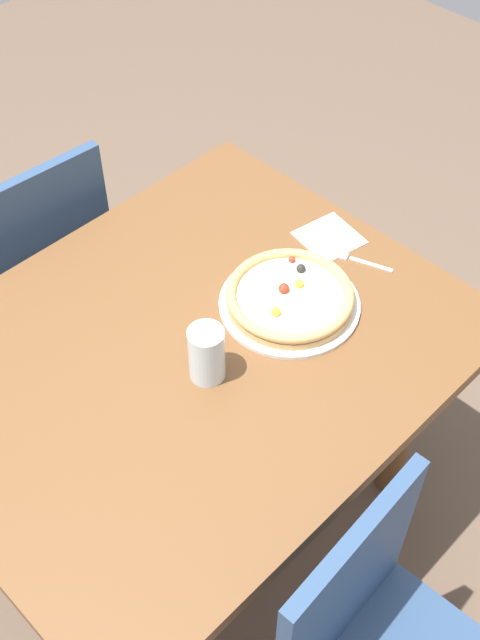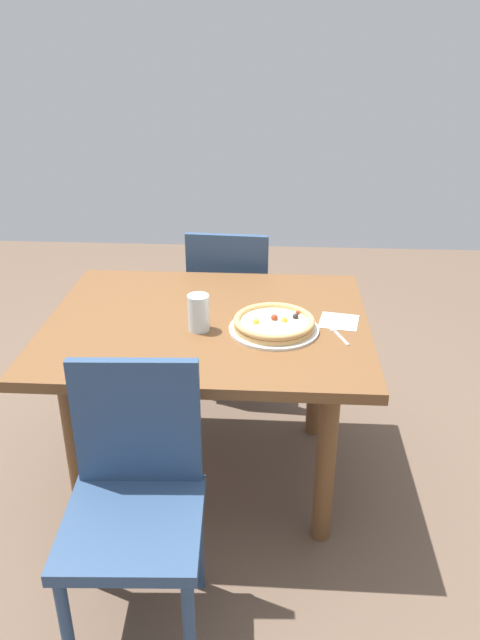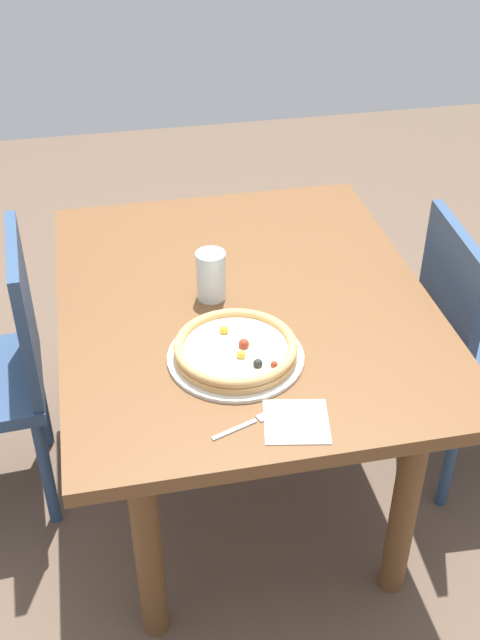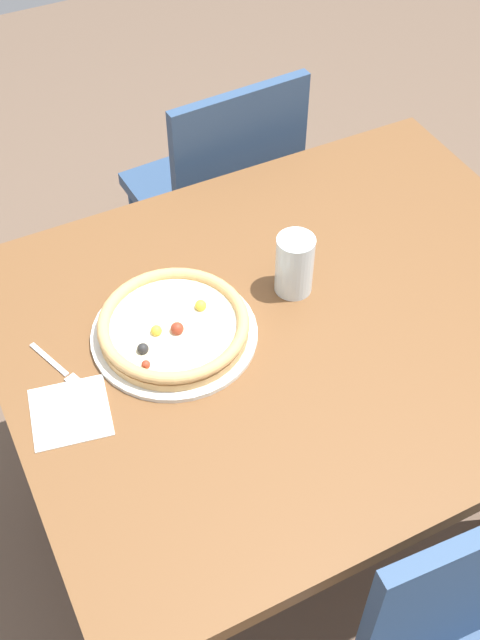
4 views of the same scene
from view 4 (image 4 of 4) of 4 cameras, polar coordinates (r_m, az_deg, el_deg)
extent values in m
plane|color=brown|center=(2.16, 3.50, -12.75)|extent=(6.00, 6.00, 0.00)
cube|color=brown|center=(1.59, 4.65, -0.32)|extent=(1.21, 0.98, 0.04)
cylinder|color=brown|center=(2.22, 9.87, 3.09)|extent=(0.07, 0.07, 0.68)
cylinder|color=brown|center=(1.97, -12.30, -5.14)|extent=(0.07, 0.07, 0.68)
cylinder|color=brown|center=(1.65, -4.59, -22.07)|extent=(0.07, 0.07, 0.68)
cylinder|color=navy|center=(2.53, -7.36, 6.01)|extent=(0.04, 0.04, 0.41)
cylinder|color=navy|center=(2.64, -0.59, 8.51)|extent=(0.04, 0.04, 0.41)
cylinder|color=navy|center=(2.31, -3.85, 1.12)|extent=(0.04, 0.04, 0.41)
cylinder|color=navy|center=(2.42, 3.34, 4.03)|extent=(0.04, 0.04, 0.41)
cube|color=navy|center=(2.32, -2.28, 9.13)|extent=(0.42, 0.42, 0.04)
cube|color=navy|center=(2.05, 0.01, 11.30)|extent=(0.38, 0.05, 0.42)
cube|color=navy|center=(1.38, 16.21, -18.39)|extent=(0.38, 0.05, 0.42)
cylinder|color=silver|center=(1.54, -4.80, -1.02)|extent=(0.33, 0.33, 0.01)
cylinder|color=tan|center=(1.53, -4.84, -0.68)|extent=(0.29, 0.29, 0.02)
cylinder|color=beige|center=(1.52, -4.86, -0.38)|extent=(0.26, 0.26, 0.01)
torus|color=tan|center=(1.51, -4.88, -0.21)|extent=(0.30, 0.30, 0.02)
sphere|color=maroon|center=(1.50, -4.60, -0.63)|extent=(0.03, 0.03, 0.03)
sphere|color=#262626|center=(1.47, -7.10, -2.09)|extent=(0.02, 0.02, 0.02)
sphere|color=maroon|center=(1.45, -6.90, -3.20)|extent=(0.02, 0.02, 0.02)
sphere|color=gold|center=(1.50, -6.12, -0.77)|extent=(0.02, 0.02, 0.02)
sphere|color=gold|center=(1.54, -2.88, 1.07)|extent=(0.02, 0.02, 0.02)
cube|color=silver|center=(1.54, -13.75, -2.81)|extent=(0.05, 0.11, 0.00)
cube|color=silver|center=(1.49, -11.79, -4.58)|extent=(0.04, 0.05, 0.00)
cylinder|color=silver|center=(1.58, 4.00, 4.05)|extent=(0.08, 0.08, 0.13)
cube|color=white|center=(1.46, -12.27, -6.59)|extent=(0.16, 0.16, 0.00)
camera|label=1|loc=(2.19, 16.26, 51.68)|focal=44.38mm
camera|label=2|loc=(2.99, -27.32, 41.45)|focal=34.72mm
camera|label=3|loc=(1.66, -75.00, 16.15)|focal=43.81mm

